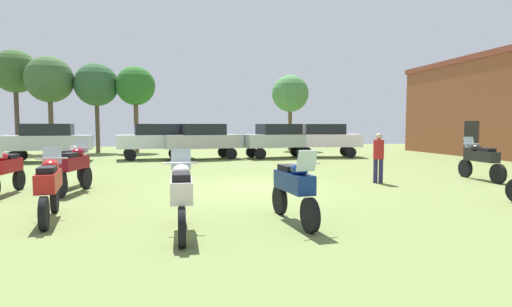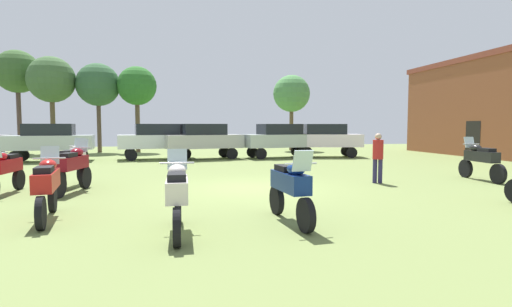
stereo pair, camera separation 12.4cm
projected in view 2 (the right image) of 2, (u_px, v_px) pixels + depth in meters
The scene contains 19 objects.
ground_plane at pixel (253, 188), 11.96m from camera, with size 44.00×52.00×0.02m.
motorcycle_1 at pixel (73, 167), 11.03m from camera, with size 0.71×2.27×1.50m.
motorcycle_2 at pixel (481, 159), 13.53m from camera, with size 0.62×2.29×1.49m.
motorcycle_4 at pixel (47, 184), 7.84m from camera, with size 0.70×2.22×1.46m.
motorcycle_5 at pixel (5, 169), 10.83m from camera, with size 0.62×2.15×1.44m.
motorcycle_6 at pixel (72, 163), 12.20m from camera, with size 0.71×2.21×1.50m.
motorcycle_7 at pixel (177, 194), 6.82m from camera, with size 0.62×2.08×1.46m.
motorcycle_9 at pixel (290, 186), 7.59m from camera, with size 0.62×2.15×1.46m.
car_1 at pixel (280, 138), 23.22m from camera, with size 4.55×2.53×2.00m.
car_2 at pixel (50, 139), 20.74m from camera, with size 4.49×2.33×2.00m.
car_3 at pixel (157, 139), 22.26m from camera, with size 4.53×2.44×2.00m.
car_4 at pixel (203, 139), 22.19m from camera, with size 4.58×2.65×2.00m.
car_5 at pixel (325, 138), 23.74m from camera, with size 4.57×2.60×2.00m.
person_1 at pixel (378, 154), 12.88m from camera, with size 0.46×0.46×1.65m.
tree_1 at pixel (98, 85), 27.79m from camera, with size 3.02×3.02×6.31m.
tree_3 at pixel (292, 94), 30.12m from camera, with size 2.82×2.82×5.78m.
tree_4 at pixel (51, 80), 26.87m from camera, with size 3.14×3.14×6.63m.
tree_5 at pixel (17, 72), 27.58m from camera, with size 3.00×3.00×7.21m.
tree_6 at pixel (137, 87), 28.01m from camera, with size 2.76×2.76×6.12m.
Camera 2 is at (-2.11, -11.67, 1.91)m, focal length 27.53 mm.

